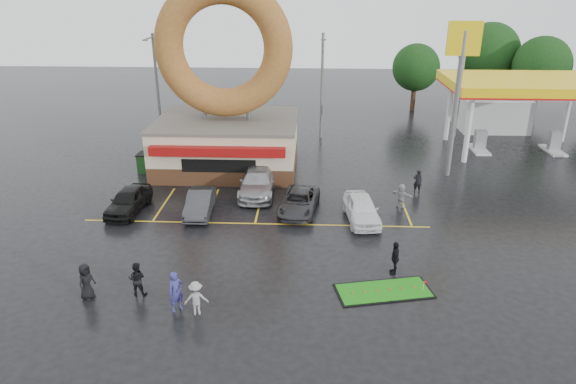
{
  "coord_description": "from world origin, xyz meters",
  "views": [
    {
      "loc": [
        3.15,
        -23.13,
        13.02
      ],
      "look_at": [
        1.93,
        2.95,
        2.2
      ],
      "focal_mm": 32.0,
      "sensor_mm": 36.0,
      "label": 1
    }
  ],
  "objects_px": {
    "gas_station": "(510,99)",
    "car_silver": "(258,182)",
    "car_black": "(128,200)",
    "car_grey": "(299,202)",
    "streetlight_left": "(157,85)",
    "streetlight_right": "(461,83)",
    "donut_shop": "(226,109)",
    "putting_green": "(384,291)",
    "person_cameraman": "(395,258)",
    "dumpster": "(152,163)",
    "streetlight_mid": "(322,84)",
    "person_blue": "(176,292)",
    "shell_sign": "(460,71)",
    "car_white": "(362,209)",
    "car_dgrey": "(200,203)"
  },
  "relations": [
    {
      "from": "streetlight_right",
      "to": "car_black",
      "type": "xyz_separation_m",
      "value": [
        -23.78,
        -17.2,
        -4.05
      ]
    },
    {
      "from": "gas_station",
      "to": "car_silver",
      "type": "bearing_deg",
      "value": -147.49
    },
    {
      "from": "car_grey",
      "to": "person_blue",
      "type": "distance_m",
      "value": 11.44
    },
    {
      "from": "streetlight_left",
      "to": "car_dgrey",
      "type": "bearing_deg",
      "value": -66.65
    },
    {
      "from": "streetlight_mid",
      "to": "car_black",
      "type": "height_order",
      "value": "streetlight_mid"
    },
    {
      "from": "streetlight_left",
      "to": "streetlight_right",
      "type": "bearing_deg",
      "value": 4.4
    },
    {
      "from": "donut_shop",
      "to": "car_silver",
      "type": "xyz_separation_m",
      "value": [
        2.7,
        -4.97,
        -3.68
      ]
    },
    {
      "from": "car_silver",
      "to": "gas_station",
      "type": "bearing_deg",
      "value": 32.02
    },
    {
      "from": "donut_shop",
      "to": "streetlight_mid",
      "type": "height_order",
      "value": "donut_shop"
    },
    {
      "from": "car_dgrey",
      "to": "car_white",
      "type": "distance_m",
      "value": 9.6
    },
    {
      "from": "shell_sign",
      "to": "car_white",
      "type": "distance_m",
      "value": 12.36
    },
    {
      "from": "streetlight_left",
      "to": "car_black",
      "type": "relative_size",
      "value": 2.09
    },
    {
      "from": "car_dgrey",
      "to": "car_silver",
      "type": "height_order",
      "value": "car_silver"
    },
    {
      "from": "car_white",
      "to": "car_grey",
      "type": "bearing_deg",
      "value": 157.13
    },
    {
      "from": "donut_shop",
      "to": "streetlight_right",
      "type": "bearing_deg",
      "value": 25.21
    },
    {
      "from": "car_black",
      "to": "car_grey",
      "type": "xyz_separation_m",
      "value": [
        10.27,
        0.53,
        -0.1
      ]
    },
    {
      "from": "donut_shop",
      "to": "person_blue",
      "type": "height_order",
      "value": "donut_shop"
    },
    {
      "from": "person_cameraman",
      "to": "dumpster",
      "type": "bearing_deg",
      "value": -127.03
    },
    {
      "from": "dumpster",
      "to": "car_black",
      "type": "bearing_deg",
      "value": -81.48
    },
    {
      "from": "streetlight_mid",
      "to": "car_silver",
      "type": "relative_size",
      "value": 1.66
    },
    {
      "from": "person_blue",
      "to": "person_cameraman",
      "type": "xyz_separation_m",
      "value": [
        9.64,
        3.45,
        -0.08
      ]
    },
    {
      "from": "car_black",
      "to": "car_grey",
      "type": "distance_m",
      "value": 10.28
    },
    {
      "from": "streetlight_right",
      "to": "car_silver",
      "type": "bearing_deg",
      "value": -139.52
    },
    {
      "from": "car_white",
      "to": "person_cameraman",
      "type": "distance_m",
      "value": 5.88
    },
    {
      "from": "car_black",
      "to": "person_blue",
      "type": "xyz_separation_m",
      "value": [
        5.37,
        -9.8,
        0.18
      ]
    },
    {
      "from": "gas_station",
      "to": "streetlight_mid",
      "type": "height_order",
      "value": "streetlight_mid"
    },
    {
      "from": "streetlight_right",
      "to": "person_blue",
      "type": "height_order",
      "value": "streetlight_right"
    },
    {
      "from": "person_cameraman",
      "to": "dumpster",
      "type": "xyz_separation_m",
      "value": [
        -15.71,
        13.42,
        -0.18
      ]
    },
    {
      "from": "donut_shop",
      "to": "streetlight_mid",
      "type": "xyz_separation_m",
      "value": [
        7.0,
        7.95,
        0.32
      ]
    },
    {
      "from": "car_black",
      "to": "dumpster",
      "type": "xyz_separation_m",
      "value": [
        -0.69,
        7.06,
        -0.08
      ]
    },
    {
      "from": "streetlight_left",
      "to": "car_dgrey",
      "type": "relative_size",
      "value": 2.19
    },
    {
      "from": "streetlight_left",
      "to": "car_grey",
      "type": "height_order",
      "value": "streetlight_left"
    },
    {
      "from": "car_grey",
      "to": "dumpster",
      "type": "xyz_separation_m",
      "value": [
        -10.96,
        6.53,
        0.02
      ]
    },
    {
      "from": "car_white",
      "to": "streetlight_right",
      "type": "bearing_deg",
      "value": 54.85
    },
    {
      "from": "shell_sign",
      "to": "person_cameraman",
      "type": "xyz_separation_m",
      "value": [
        -5.76,
        -13.64,
        -6.55
      ]
    },
    {
      "from": "shell_sign",
      "to": "person_cameraman",
      "type": "distance_m",
      "value": 16.19
    },
    {
      "from": "streetlight_mid",
      "to": "person_blue",
      "type": "height_order",
      "value": "streetlight_mid"
    },
    {
      "from": "gas_station",
      "to": "car_black",
      "type": "distance_m",
      "value": 32.31
    },
    {
      "from": "donut_shop",
      "to": "putting_green",
      "type": "distance_m",
      "value": 19.37
    },
    {
      "from": "donut_shop",
      "to": "car_white",
      "type": "xyz_separation_m",
      "value": [
        9.16,
        -8.83,
        -3.73
      ]
    },
    {
      "from": "shell_sign",
      "to": "dumpster",
      "type": "bearing_deg",
      "value": -179.41
    },
    {
      "from": "donut_shop",
      "to": "car_black",
      "type": "xyz_separation_m",
      "value": [
        -4.78,
        -8.25,
        -3.73
      ]
    },
    {
      "from": "gas_station",
      "to": "putting_green",
      "type": "relative_size",
      "value": 2.98
    },
    {
      "from": "gas_station",
      "to": "car_silver",
      "type": "xyz_separation_m",
      "value": [
        -20.3,
        -12.94,
        -2.91
      ]
    },
    {
      "from": "car_white",
      "to": "shell_sign",
      "type": "bearing_deg",
      "value": 42.77
    },
    {
      "from": "person_cameraman",
      "to": "dumpster",
      "type": "distance_m",
      "value": 20.66
    },
    {
      "from": "putting_green",
      "to": "person_blue",
      "type": "bearing_deg",
      "value": -168.63
    },
    {
      "from": "person_blue",
      "to": "person_cameraman",
      "type": "bearing_deg",
      "value": -22.32
    },
    {
      "from": "car_silver",
      "to": "person_cameraman",
      "type": "relative_size",
      "value": 3.27
    },
    {
      "from": "gas_station",
      "to": "car_black",
      "type": "relative_size",
      "value": 3.17
    }
  ]
}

